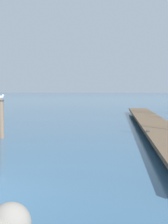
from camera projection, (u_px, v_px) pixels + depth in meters
name	position (u px, v px, depth m)	size (l,w,h in m)	color
floating_dock	(153.00, 122.00, 17.43)	(2.78, 24.01, 0.53)	brown
mooring_piling	(1.00, 118.00, 13.85)	(0.30, 0.30, 1.87)	brown
perched_seagull	(1.00, 97.00, 13.76)	(0.30, 0.31, 0.27)	gold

